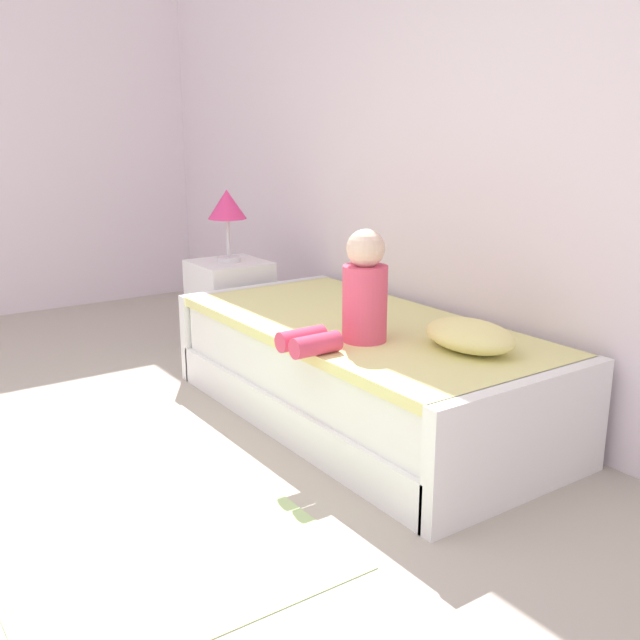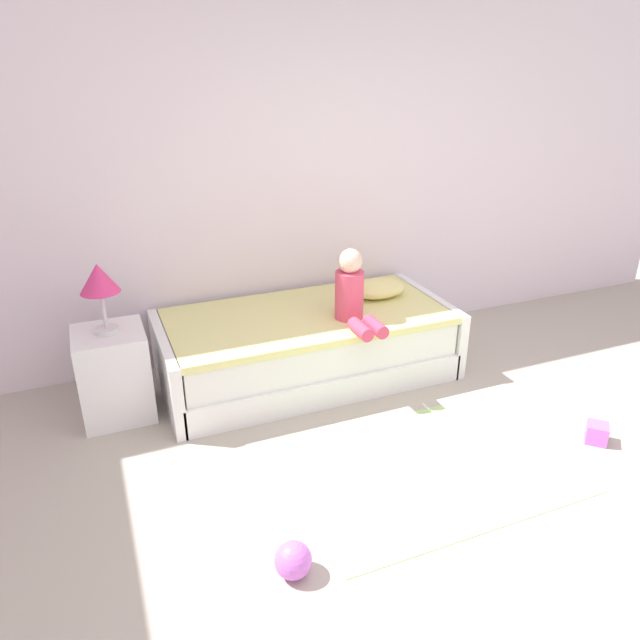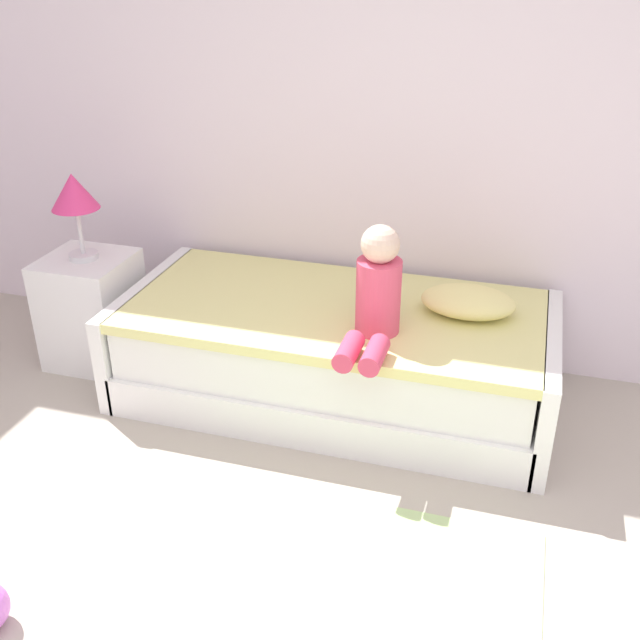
{
  "view_description": "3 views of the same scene",
  "coord_description": "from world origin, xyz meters",
  "px_view_note": "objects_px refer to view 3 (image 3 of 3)",
  "views": [
    {
      "loc": [
        2.36,
        -0.12,
        1.44
      ],
      "look_at": [
        -0.35,
        1.75,
        0.55
      ],
      "focal_mm": 40.84,
      "sensor_mm": 36.0,
      "label": 1
    },
    {
      "loc": [
        -1.73,
        -1.62,
        2.17
      ],
      "look_at": [
        -0.35,
        1.75,
        0.55
      ],
      "focal_mm": 33.09,
      "sensor_mm": 36.0,
      "label": 2
    },
    {
      "loc": [
        0.49,
        -1.07,
        2.07
      ],
      "look_at": [
        -0.35,
        1.75,
        0.55
      ],
      "focal_mm": 41.35,
      "sensor_mm": 36.0,
      "label": 3
    }
  ],
  "objects_px": {
    "nightstand": "(92,310)",
    "table_lamp": "(74,196)",
    "bed": "(334,352)",
    "pillow": "(468,302)",
    "child_figure": "(376,294)"
  },
  "relations": [
    {
      "from": "nightstand",
      "to": "table_lamp",
      "type": "height_order",
      "value": "table_lamp"
    },
    {
      "from": "bed",
      "to": "pillow",
      "type": "height_order",
      "value": "pillow"
    },
    {
      "from": "bed",
      "to": "child_figure",
      "type": "bearing_deg",
      "value": -42.61
    },
    {
      "from": "bed",
      "to": "pillow",
      "type": "relative_size",
      "value": 4.8
    },
    {
      "from": "nightstand",
      "to": "table_lamp",
      "type": "relative_size",
      "value": 1.33
    },
    {
      "from": "table_lamp",
      "to": "pillow",
      "type": "xyz_separation_m",
      "value": [
        1.97,
        0.12,
        -0.37
      ]
    },
    {
      "from": "pillow",
      "to": "bed",
      "type": "bearing_deg",
      "value": -170.84
    },
    {
      "from": "bed",
      "to": "table_lamp",
      "type": "bearing_deg",
      "value": -179.2
    },
    {
      "from": "nightstand",
      "to": "table_lamp",
      "type": "xyz_separation_m",
      "value": [
        0.0,
        -0.0,
        0.64
      ]
    },
    {
      "from": "bed",
      "to": "pillow",
      "type": "bearing_deg",
      "value": 9.16
    },
    {
      "from": "table_lamp",
      "to": "child_figure",
      "type": "relative_size",
      "value": 0.88
    },
    {
      "from": "nightstand",
      "to": "child_figure",
      "type": "distance_m",
      "value": 1.66
    },
    {
      "from": "bed",
      "to": "nightstand",
      "type": "distance_m",
      "value": 1.35
    },
    {
      "from": "table_lamp",
      "to": "nightstand",
      "type": "bearing_deg",
      "value": 90.0
    },
    {
      "from": "bed",
      "to": "nightstand",
      "type": "xyz_separation_m",
      "value": [
        -1.35,
        -0.02,
        0.05
      ]
    }
  ]
}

